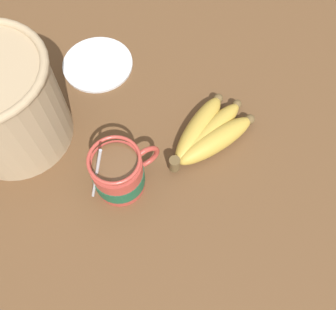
# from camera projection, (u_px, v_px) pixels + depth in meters

# --- Properties ---
(table) EXTENTS (1.23, 1.23, 0.04)m
(table) POSITION_uv_depth(u_px,v_px,m) (151.00, 160.00, 0.72)
(table) COLOR brown
(table) RESTS_ON ground
(coffee_mug) EXTENTS (0.14, 0.09, 0.15)m
(coffee_mug) POSITION_uv_depth(u_px,v_px,m) (119.00, 174.00, 0.64)
(coffee_mug) COLOR #B23D33
(coffee_mug) RESTS_ON table
(banana_bunch) EXTENTS (0.19, 0.12, 0.04)m
(banana_bunch) POSITION_uv_depth(u_px,v_px,m) (208.00, 134.00, 0.70)
(banana_bunch) COLOR brown
(banana_bunch) RESTS_ON table
(woven_basket) EXTENTS (0.21, 0.21, 0.19)m
(woven_basket) POSITION_uv_depth(u_px,v_px,m) (0.00, 103.00, 0.64)
(woven_basket) COLOR tan
(woven_basket) RESTS_ON table
(small_plate) EXTENTS (0.15, 0.15, 0.01)m
(small_plate) POSITION_uv_depth(u_px,v_px,m) (98.00, 64.00, 0.80)
(small_plate) COLOR silver
(small_plate) RESTS_ON table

